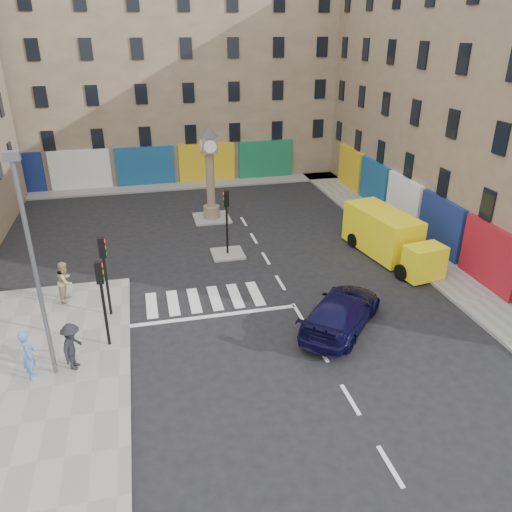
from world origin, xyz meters
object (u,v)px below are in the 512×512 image
object	(u,v)px
traffic_light_island	(227,212)
navy_sedan	(341,312)
lamp_post	(33,260)
pedestrian_blue	(28,354)
pedestrian_tan	(65,281)
yellow_van	(389,237)
traffic_light_left_near	(102,291)
pedestrian_dark	(72,347)
traffic_light_left_far	(104,264)
clock_pillar	(210,168)

from	to	relation	value
traffic_light_island	navy_sedan	distance (m)	9.40
lamp_post	pedestrian_blue	size ratio (longest dim) A/B	4.24
pedestrian_blue	pedestrian_tan	world-z (taller)	pedestrian_blue
yellow_van	pedestrian_blue	bearing A→B (deg)	-167.52
navy_sedan	yellow_van	size ratio (longest dim) A/B	0.77
traffic_light_island	traffic_light_left_near	bearing A→B (deg)	-128.93
traffic_light_island	pedestrian_tan	world-z (taller)	traffic_light_island
lamp_post	yellow_van	world-z (taller)	lamp_post
pedestrian_tan	pedestrian_dark	xyz separation A→B (m)	(0.82, -5.52, -0.02)
traffic_light_island	traffic_light_left_far	bearing A→B (deg)	-139.40
traffic_light_left_near	pedestrian_dark	distance (m)	2.32
yellow_van	pedestrian_dark	world-z (taller)	yellow_van
traffic_light_left_near	traffic_light_island	size ratio (longest dim) A/B	1.00
traffic_light_left_far	pedestrian_dark	xyz separation A→B (m)	(-1.19, -3.69, -1.52)
traffic_light_left_near	pedestrian_tan	world-z (taller)	traffic_light_left_near
traffic_light_left_near	clock_pillar	bearing A→B (deg)	65.45
traffic_light_left_far	pedestrian_blue	bearing A→B (deg)	-124.55
traffic_light_island	pedestrian_tan	distance (m)	9.16
navy_sedan	yellow_van	bearing A→B (deg)	-88.30
traffic_light_island	yellow_van	bearing A→B (deg)	-14.80
lamp_post	pedestrian_dark	xyz separation A→B (m)	(0.71, 0.11, -3.69)
traffic_light_left_near	navy_sedan	xyz separation A→B (m)	(9.70, -0.77, -1.83)
lamp_post	traffic_light_left_near	bearing A→B (deg)	36.38
navy_sedan	pedestrian_blue	size ratio (longest dim) A/B	2.79
pedestrian_dark	clock_pillar	bearing A→B (deg)	-9.11
traffic_light_left_far	pedestrian_blue	xyz separation A→B (m)	(-2.68, -3.89, -1.49)
traffic_light_left_near	navy_sedan	distance (m)	9.90
lamp_post	clock_pillar	distance (m)	17.31
traffic_light_island	pedestrian_dark	xyz separation A→B (m)	(-7.49, -9.09, -1.49)
traffic_light_left_near	traffic_light_left_far	size ratio (longest dim) A/B	1.00
lamp_post	navy_sedan	world-z (taller)	lamp_post
clock_pillar	pedestrian_dark	distance (m)	17.02
yellow_van	pedestrian_tan	distance (m)	17.09
traffic_light_left_near	pedestrian_dark	bearing A→B (deg)	-132.60
traffic_light_left_far	pedestrian_tan	xyz separation A→B (m)	(-2.01, 1.82, -1.50)
traffic_light_left_far	pedestrian_blue	world-z (taller)	traffic_light_left_far
traffic_light_left_near	traffic_light_island	world-z (taller)	traffic_light_left_near
traffic_light_left_far	navy_sedan	size ratio (longest dim) A/B	0.68
lamp_post	clock_pillar	world-z (taller)	lamp_post
pedestrian_blue	pedestrian_dark	distance (m)	1.50
clock_pillar	pedestrian_blue	size ratio (longest dim) A/B	3.11
traffic_light_island	clock_pillar	size ratio (longest dim) A/B	0.61
traffic_light_island	pedestrian_blue	size ratio (longest dim) A/B	1.89
navy_sedan	lamp_post	bearing A→B (deg)	45.27
lamp_post	pedestrian_tan	xyz separation A→B (m)	(-0.11, 5.62, -3.67)
pedestrian_tan	traffic_light_island	bearing A→B (deg)	-54.00
pedestrian_dark	traffic_light_left_near	bearing A→B (deg)	-25.31
traffic_light_left_far	navy_sedan	distance (m)	10.37
navy_sedan	pedestrian_tan	world-z (taller)	pedestrian_tan
traffic_light_left_far	clock_pillar	size ratio (longest dim) A/B	0.61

